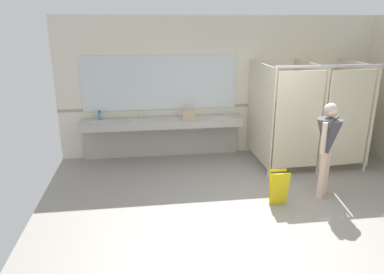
% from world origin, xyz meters
% --- Properties ---
extents(ground_plane, '(7.03, 5.97, 0.10)m').
position_xyz_m(ground_plane, '(0.00, 0.00, -0.05)').
color(ground_plane, gray).
extents(wall_back, '(7.03, 0.12, 2.92)m').
position_xyz_m(wall_back, '(0.00, 2.74, 1.46)').
color(wall_back, beige).
rests_on(wall_back, ground_plane).
extents(wall_back_tile_band, '(7.03, 0.01, 0.06)m').
position_xyz_m(wall_back_tile_band, '(0.00, 2.68, 1.05)').
color(wall_back_tile_band, '#9E937F').
rests_on(wall_back_tile_band, wall_back).
extents(vanity_counter, '(3.29, 0.55, 0.99)m').
position_xyz_m(vanity_counter, '(-1.40, 2.48, 0.64)').
color(vanity_counter, '#B2ADA3').
rests_on(vanity_counter, ground_plane).
extents(mirror_panel, '(3.19, 0.02, 1.12)m').
position_xyz_m(mirror_panel, '(-1.40, 2.67, 1.58)').
color(mirror_panel, silver).
rests_on(mirror_panel, wall_back).
extents(bathroom_stalls, '(2.01, 1.52, 2.07)m').
position_xyz_m(bathroom_stalls, '(1.50, 1.72, 1.08)').
color(bathroom_stalls, beige).
rests_on(bathroom_stalls, ground_plane).
extents(person_standing, '(0.57, 0.57, 1.59)m').
position_xyz_m(person_standing, '(1.14, 0.33, 1.00)').
color(person_standing, beige).
rests_on(person_standing, ground_plane).
extents(handbag, '(0.25, 0.13, 0.34)m').
position_xyz_m(handbag, '(-0.86, 2.25, 0.99)').
color(handbag, tan).
rests_on(handbag, vanity_counter).
extents(soap_dispenser, '(0.07, 0.07, 0.20)m').
position_xyz_m(soap_dispenser, '(-2.66, 2.55, 0.96)').
color(soap_dispenser, teal).
rests_on(soap_dispenser, vanity_counter).
extents(paper_cup, '(0.07, 0.07, 0.10)m').
position_xyz_m(paper_cup, '(-0.93, 2.32, 0.92)').
color(paper_cup, white).
rests_on(paper_cup, vanity_counter).
extents(wet_floor_sign, '(0.28, 0.19, 0.57)m').
position_xyz_m(wet_floor_sign, '(0.30, 0.15, 0.30)').
color(wet_floor_sign, yellow).
rests_on(wet_floor_sign, ground_plane).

